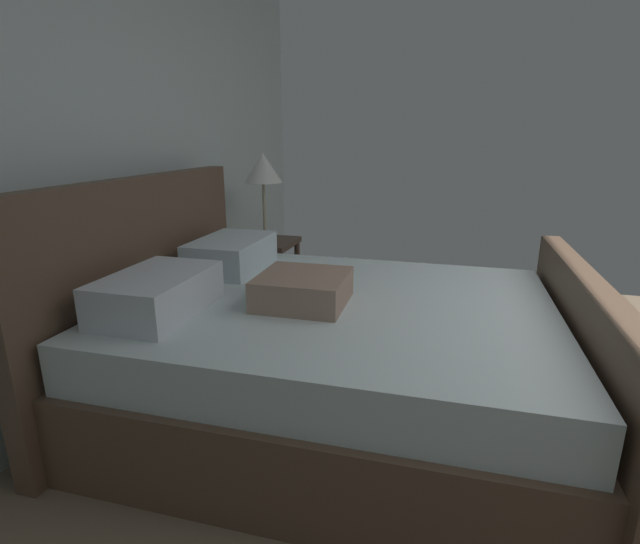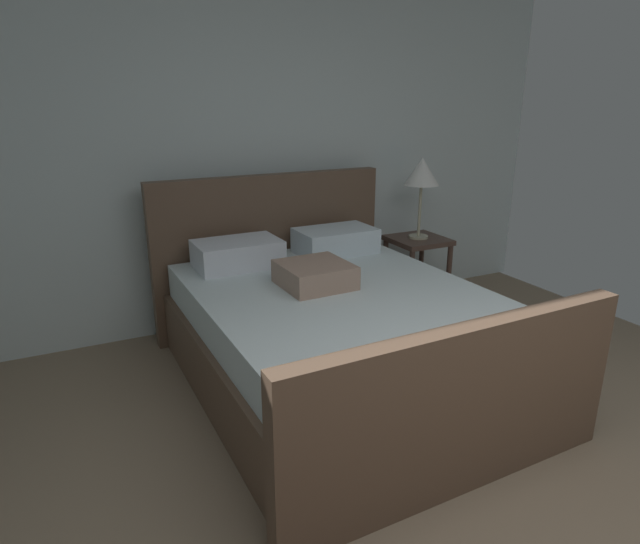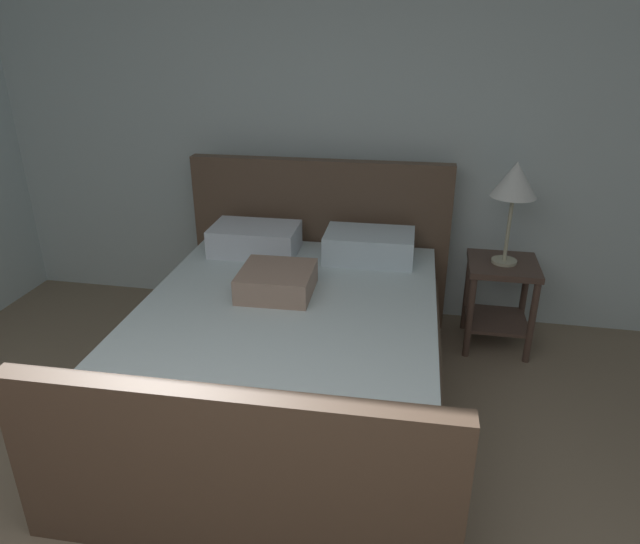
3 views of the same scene
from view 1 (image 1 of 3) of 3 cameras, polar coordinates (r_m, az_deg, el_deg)
The scene contains 4 objects.
wall_back at distance 2.82m, azimuth -25.22°, elevation 14.93°, with size 5.09×0.12×2.78m, color silver.
bed at distance 2.39m, azimuth 1.04°, elevation -9.38°, with size 1.84×2.27×1.18m.
nightstand_right at distance 3.71m, azimuth -6.49°, elevation 0.84°, with size 0.44×0.44×0.60m.
table_lamp_right at distance 3.59m, azimuth -6.87°, elevation 12.04°, with size 0.28×0.28×0.65m.
Camera 1 is at (-2.14, 1.53, 1.38)m, focal length 26.62 mm.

